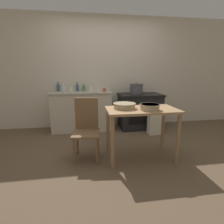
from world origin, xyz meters
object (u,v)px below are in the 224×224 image
cup_center (104,90)px  cup_right (71,90)px  stock_pot (136,89)px  mixing_bowl_small (150,107)px  bottle_left (58,88)px  stove (139,111)px  chair (86,127)px  mixing_bowl_large (124,105)px  bottle_far_left (77,88)px  bottle_center_left (84,88)px  cup_mid_right (91,90)px  cup_center_right (98,90)px  flour_sack (154,124)px  work_table (141,117)px  bottle_mid_left (64,89)px

cup_center → cup_right: 0.73m
stock_pot → mixing_bowl_small: size_ratio=1.05×
mixing_bowl_small → bottle_left: bearing=130.1°
stove → chair: bearing=-133.9°
mixing_bowl_large → bottle_far_left: bottle_far_left is taller
chair → bottle_center_left: 1.58m
mixing_bowl_small → cup_right: cup_right is taller
bottle_left → cup_mid_right: size_ratio=2.11×
mixing_bowl_large → cup_center_right: cup_center_right is taller
cup_right → stock_pot: bearing=0.5°
flour_sack → mixing_bowl_small: (-0.52, -1.06, 0.62)m
chair → cup_center_right: cup_center_right is taller
work_table → cup_mid_right: bearing=116.0°
work_table → bottle_mid_left: bottle_mid_left is taller
stock_pot → mixing_bowl_large: stock_pot is taller
stove → work_table: size_ratio=0.94×
bottle_left → cup_mid_right: 0.78m
mixing_bowl_large → bottle_left: (-1.18, 1.64, 0.13)m
bottle_left → cup_center: size_ratio=2.59×
flour_sack → bottle_mid_left: 2.12m
chair → mixing_bowl_small: bearing=-9.9°
stove → bottle_far_left: size_ratio=4.85×
stock_pot → bottle_left: bearing=171.9°
stove → bottle_mid_left: 1.81m
stock_pot → cup_center_right: size_ratio=3.41×
stove → bottle_mid_left: bearing=177.1°
work_table → stock_pot: stock_pot is taller
mixing_bowl_small → stock_pot: bearing=80.8°
chair → flour_sack: size_ratio=2.20×
chair → bottle_far_left: size_ratio=4.58×
bottle_mid_left → cup_center: bearing=-5.5°
bottle_far_left → stock_pot: bearing=-8.4°
stock_pot → cup_center: 0.73m
bottle_far_left → cup_center_right: (0.46, -0.30, -0.03)m
cup_center → cup_center_right: cup_center_right is taller
stock_pot → bottle_center_left: bearing=169.5°
bottle_left → cup_center: bearing=-13.4°
bottle_far_left → work_table: bearing=-58.6°
stove → stock_pot: size_ratio=3.23×
cup_center → cup_mid_right: 0.30m
chair → cup_right: cup_right is taller
mixing_bowl_small → stove: bearing=77.4°
cup_right → cup_center: bearing=1.5°
chair → cup_mid_right: bearing=90.0°
cup_mid_right → mixing_bowl_large: bearing=-72.1°
work_table → chair: 0.85m
mixing_bowl_large → stove: bearing=63.9°
cup_center → chair: bearing=-108.0°
work_table → chair: bearing=169.8°
mixing_bowl_large → cup_center: cup_center is taller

